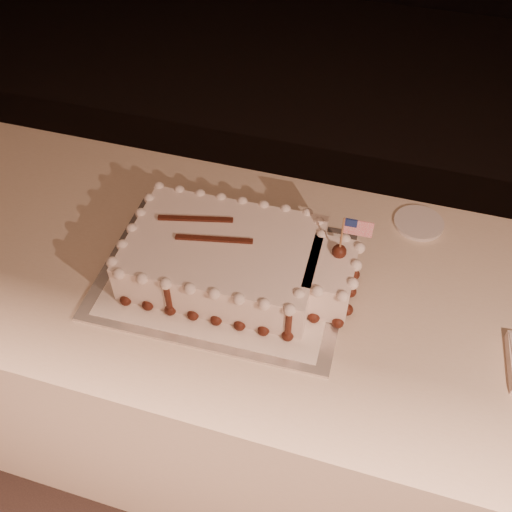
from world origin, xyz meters
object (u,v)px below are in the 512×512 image
(sheet_cake, at_px, (237,260))
(side_plate, at_px, (419,223))
(cake_board, at_px, (225,274))
(banquet_table, at_px, (283,369))

(sheet_cake, bearing_deg, side_plate, 37.70)
(cake_board, height_order, sheet_cake, sheet_cake)
(banquet_table, bearing_deg, cake_board, -177.15)
(cake_board, relative_size, side_plate, 4.52)
(sheet_cake, xyz_separation_m, side_plate, (0.41, 0.32, -0.06))
(cake_board, xyz_separation_m, side_plate, (0.44, 0.32, 0.00))
(sheet_cake, distance_m, side_plate, 0.52)
(side_plate, bearing_deg, cake_board, -144.25)
(cake_board, distance_m, side_plate, 0.54)
(banquet_table, xyz_separation_m, sheet_cake, (-0.13, -0.01, 0.44))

